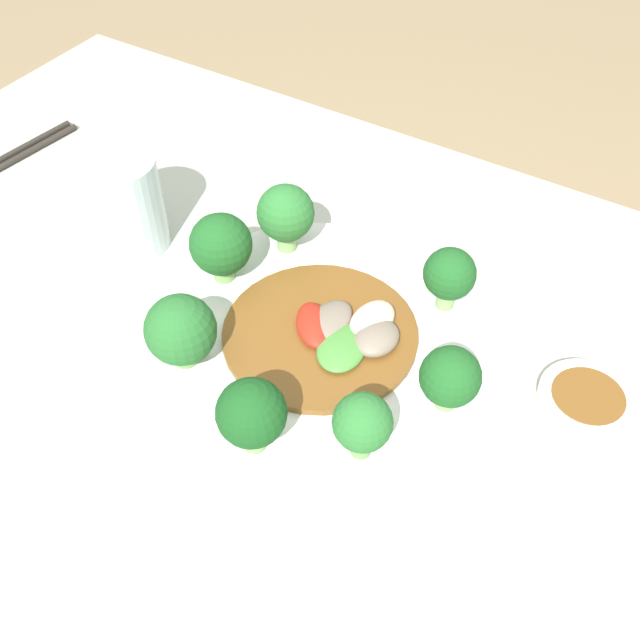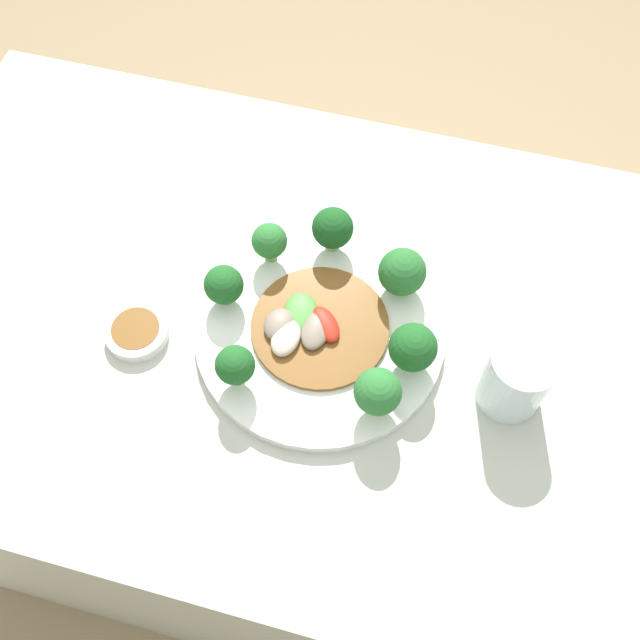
% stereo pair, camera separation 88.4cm
% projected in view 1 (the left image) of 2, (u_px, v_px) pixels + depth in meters
% --- Properties ---
extents(table, '(1.14, 0.68, 0.73)m').
position_uv_depth(table, '(322.00, 556.00, 0.90)').
color(table, '#B7BCAD').
rests_on(table, ground_plane).
extents(plate, '(0.30, 0.30, 0.02)m').
position_uv_depth(plate, '(320.00, 342.00, 0.63)').
color(plate, white).
rests_on(plate, table).
extents(broccoli_northeast, '(0.06, 0.06, 0.06)m').
position_uv_depth(broccoli_northeast, '(181.00, 330.00, 0.58)').
color(broccoli_northeast, '#70A356').
rests_on(broccoli_northeast, plate).
extents(broccoli_northwest, '(0.04, 0.04, 0.06)m').
position_uv_depth(broccoli_northwest, '(362.00, 423.00, 0.52)').
color(broccoli_northwest, '#70A356').
rests_on(broccoli_northwest, plate).
extents(broccoli_southeast, '(0.05, 0.05, 0.07)m').
position_uv_depth(broccoli_southeast, '(286.00, 214.00, 0.68)').
color(broccoli_southeast, '#89B76B').
rests_on(broccoli_southeast, plate).
extents(broccoli_west, '(0.05, 0.05, 0.06)m').
position_uv_depth(broccoli_west, '(449.00, 379.00, 0.55)').
color(broccoli_west, '#89B76B').
rests_on(broccoli_west, plate).
extents(broccoli_east, '(0.06, 0.06, 0.07)m').
position_uv_depth(broccoli_east, '(221.00, 245.00, 0.65)').
color(broccoli_east, '#7AAD5B').
rests_on(broccoli_east, plate).
extents(broccoli_north, '(0.05, 0.05, 0.06)m').
position_uv_depth(broccoli_north, '(251.00, 414.00, 0.53)').
color(broccoli_north, '#89B76B').
rests_on(broccoli_north, plate).
extents(broccoli_southwest, '(0.05, 0.05, 0.06)m').
position_uv_depth(broccoli_southwest, '(449.00, 275.00, 0.63)').
color(broccoli_southwest, '#89B76B').
rests_on(broccoli_southwest, plate).
extents(stirfry_center, '(0.16, 0.16, 0.02)m').
position_uv_depth(stirfry_center, '(332.00, 332.00, 0.62)').
color(stirfry_center, brown).
rests_on(stirfry_center, plate).
extents(drinking_glass, '(0.07, 0.07, 0.09)m').
position_uv_depth(drinking_glass, '(124.00, 204.00, 0.70)').
color(drinking_glass, silver).
rests_on(drinking_glass, table).
extents(sauce_dish, '(0.08, 0.08, 0.02)m').
position_uv_depth(sauce_dish, '(586.00, 401.00, 0.59)').
color(sauce_dish, white).
rests_on(sauce_dish, table).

